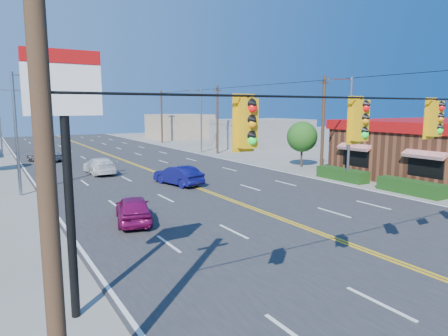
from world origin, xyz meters
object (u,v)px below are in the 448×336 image
pizza_hut_sign (65,130)px  car_silver (44,156)px  car_magenta (133,210)px  car_blue (178,176)px  car_white (100,166)px  kfc (441,148)px

pizza_hut_sign → car_silver: (3.51, 34.57, -4.56)m
car_magenta → car_blue: 9.80m
pizza_hut_sign → car_white: (6.56, 23.68, -4.48)m
car_magenta → car_blue: size_ratio=0.93×
pizza_hut_sign → car_white: size_ratio=1.41×
kfc → car_magenta: 26.66m
car_white → pizza_hut_sign: bearing=72.7°
pizza_hut_sign → car_blue: size_ratio=1.57×
kfc → car_magenta: (-26.60, -0.12, -1.69)m
kfc → car_white: size_ratio=3.36×
car_magenta → car_blue: bearing=-113.7°
car_silver → pizza_hut_sign: bearing=61.6°
kfc → car_white: bearing=147.2°
kfc → pizza_hut_sign: pizza_hut_sign is taller
car_magenta → car_white: size_ratio=0.83×
car_white → kfc: bearing=145.4°
kfc → car_white: kfc is taller
car_white → car_blue: bearing=113.1°
kfc → pizza_hut_sign: size_ratio=2.38×
pizza_hut_sign → car_white: 24.97m
kfc → car_silver: 38.20m
car_magenta → car_white: (2.26, 15.80, 0.02)m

